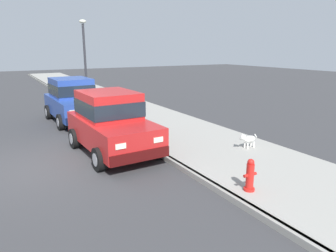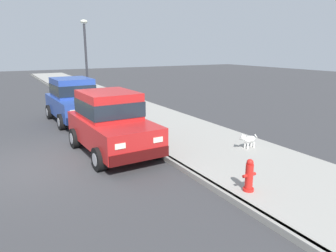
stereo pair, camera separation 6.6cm
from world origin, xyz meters
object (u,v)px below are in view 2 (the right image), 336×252
dog_white (248,139)px  car_blue_hatchback (74,99)px  car_red_hatchback (111,122)px  fire_hydrant (249,176)px  street_lamp (86,53)px

dog_white → car_blue_hatchback: bearing=117.6°
car_red_hatchback → fire_hydrant: bearing=-70.1°
car_blue_hatchback → dog_white: size_ratio=5.10×
car_blue_hatchback → fire_hydrant: (1.56, -9.19, -0.50)m
car_red_hatchback → fire_hydrant: 4.63m
car_blue_hatchback → street_lamp: street_lamp is taller
dog_white → fire_hydrant: (-2.08, -2.23, 0.05)m
street_lamp → fire_hydrant: bearing=-89.5°
car_red_hatchback → street_lamp: street_lamp is taller
car_red_hatchback → fire_hydrant: (1.57, -4.32, -0.50)m
car_blue_hatchback → fire_hydrant: car_blue_hatchback is taller
fire_hydrant → dog_white: bearing=46.9°
car_blue_hatchback → fire_hydrant: bearing=-80.3°
car_blue_hatchback → dog_white: bearing=-62.4°
dog_white → fire_hydrant: 3.05m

